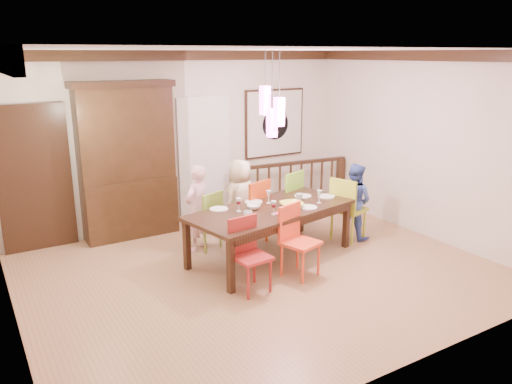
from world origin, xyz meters
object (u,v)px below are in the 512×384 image
dining_table (271,213)px  person_end_right (354,201)px  chair_far_left (204,216)px  person_far_left (197,208)px  balustrade (290,186)px  person_far_mid (240,200)px  china_hutch (127,161)px  chair_end_right (349,204)px

dining_table → person_end_right: (1.57, 0.02, -0.07)m
chair_far_left → person_end_right: bearing=140.2°
person_far_left → dining_table: bearing=105.6°
person_end_right → person_far_left: bearing=53.5°
dining_table → balustrade: balustrade is taller
chair_far_left → person_far_mid: person_far_mid is taller
balustrade → person_far_mid: 1.61m
dining_table → china_hutch: size_ratio=1.05×
china_hutch → person_far_left: (0.67, -1.12, -0.58)m
person_far_mid → chair_far_left: bearing=-12.7°
dining_table → person_end_right: size_ratio=2.14×
person_far_left → person_end_right: 2.48m
chair_end_right → china_hutch: (-2.88, 1.95, 0.65)m
chair_end_right → person_end_right: bearing=-94.8°
china_hutch → person_end_right: china_hutch is taller
person_far_left → china_hutch: bearing=-86.4°
chair_end_right → person_far_mid: bearing=39.7°
chair_end_right → balustrade: size_ratio=0.44×
chair_end_right → china_hutch: china_hutch is taller
person_far_left → person_far_mid: bearing=157.9°
person_far_left → balustrade: bearing=172.0°
chair_far_left → person_far_left: bearing=-21.2°
person_far_left → person_far_mid: 0.78m
dining_table → person_far_left: person_far_left is taller
chair_end_right → person_end_right: person_end_right is taller
dining_table → person_far_left: 1.13m
chair_end_right → person_far_left: 2.37m
chair_far_left → person_far_left: 0.18m
dining_table → china_hutch: china_hutch is taller
chair_end_right → person_far_left: (-2.22, 0.83, 0.07)m
chair_far_left → person_far_mid: size_ratio=0.70×
chair_far_left → person_far_mid: bearing=166.2°
dining_table → person_end_right: bearing=-10.2°
chair_far_left → balustrade: size_ratio=0.39×
china_hutch → person_end_right: 3.62m
person_far_left → chair_far_left: bearing=151.7°
dining_table → china_hutch: 2.48m
chair_far_left → person_end_right: 2.37m
chair_end_right → china_hutch: bearing=37.7°
dining_table → china_hutch: (-1.43, 1.95, 0.55)m
balustrade → china_hutch: bearing=179.3°
person_far_mid → person_end_right: person_far_mid is taller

